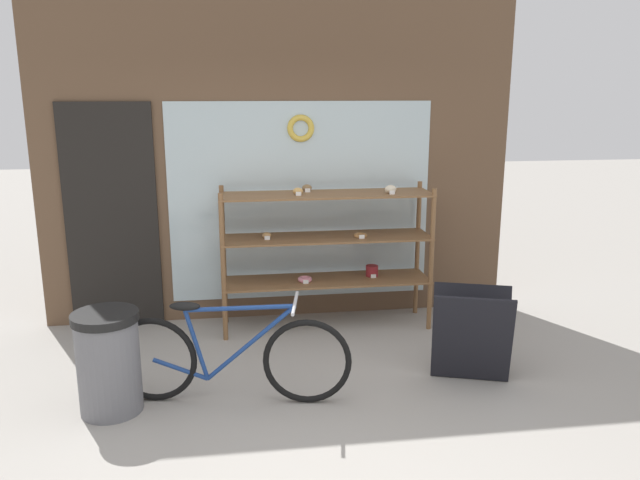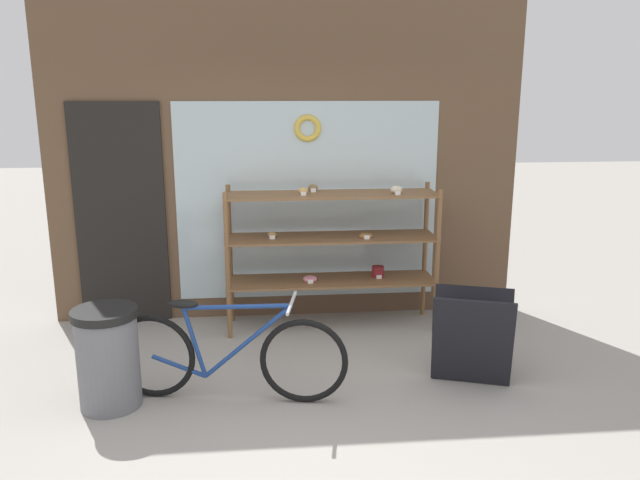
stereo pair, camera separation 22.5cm
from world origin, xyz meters
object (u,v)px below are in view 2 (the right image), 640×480
object	(u,v)px
display_case	(332,241)
trash_bin	(108,354)
sandwich_board	(472,338)
bicycle	(226,355)

from	to	relation	value
display_case	trash_bin	world-z (taller)	display_case
display_case	sandwich_board	bearing A→B (deg)	-54.06
sandwich_board	trash_bin	world-z (taller)	trash_bin
display_case	trash_bin	distance (m)	2.28
trash_bin	sandwich_board	bearing A→B (deg)	2.52
display_case	bicycle	bearing A→B (deg)	-123.64
sandwich_board	trash_bin	bearing A→B (deg)	-158.89
bicycle	trash_bin	bearing A→B (deg)	-169.30
bicycle	sandwich_board	xyz separation A→B (m)	(1.85, 0.10, 0.02)
bicycle	trash_bin	xyz separation A→B (m)	(-0.82, -0.02, 0.05)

